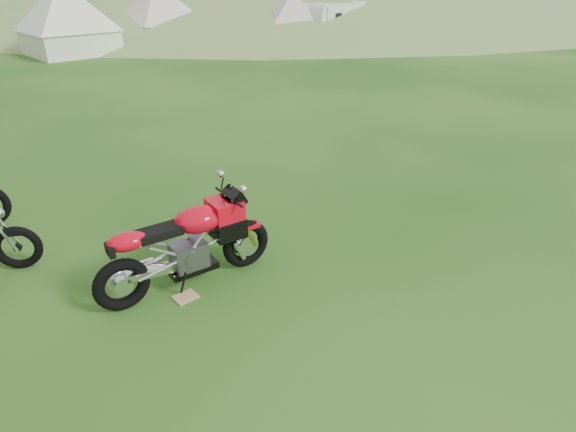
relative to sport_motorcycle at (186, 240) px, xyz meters
name	(u,v)px	position (x,y,z in m)	size (l,w,h in m)	color
ground	(303,300)	(1.07, -0.86, -0.62)	(120.00, 120.00, 0.00)	#16430E
hillside	(330,8)	(25.07, 39.14, -0.62)	(80.00, 64.00, 8.00)	#648C47
hedgerow	(330,8)	(25.07, 39.14, -0.62)	(36.00, 1.20, 8.60)	black
sport_motorcycle	(186,240)	(0.00, 0.00, 0.00)	(2.08, 0.52, 1.25)	red
plywood_board	(186,297)	(-0.12, -0.23, -0.61)	(0.26, 0.21, 0.02)	tan
tent_left	(66,20)	(0.17, 19.39, 0.80)	(3.28, 3.28, 2.85)	white
tent_mid	(159,14)	(4.59, 21.34, 0.77)	(3.21, 3.21, 2.78)	beige
tent_right	(292,18)	(10.25, 17.88, 0.61)	(2.85, 2.85, 2.47)	beige
caravan	(333,23)	(12.53, 17.74, 0.31)	(4.00, 1.79, 1.87)	silver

